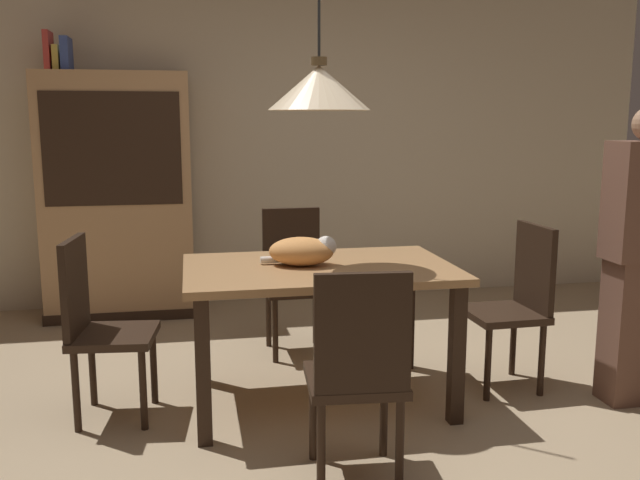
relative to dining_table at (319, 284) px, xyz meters
name	(u,v)px	position (x,y,z in m)	size (l,w,h in m)	color
ground	(349,432)	(0.07, -0.40, -0.65)	(10.00, 10.00, 0.00)	tan
back_wall	(277,126)	(0.07, 2.25, 0.80)	(6.40, 0.10, 2.90)	beige
dining_table	(319,284)	(0.00, 0.00, 0.00)	(1.40, 0.90, 0.75)	#A87A4C
chair_far_back	(294,273)	(0.00, 0.88, -0.14)	(0.41, 0.41, 0.93)	black
chair_left_side	(98,321)	(-1.13, 0.01, -0.14)	(0.44, 0.44, 0.93)	black
chair_right_side	(516,299)	(1.13, 0.00, -0.14)	(0.41, 0.41, 0.93)	black
chair_near_front	(358,368)	(-0.01, -0.88, -0.14)	(0.43, 0.43, 0.93)	black
cat_sleeping	(303,251)	(-0.08, 0.02, 0.18)	(0.40, 0.29, 0.16)	#E59951
pendant_lamp	(319,87)	(0.00, 0.00, 1.01)	(0.52, 0.52, 1.30)	beige
hutch_bookcase	(118,202)	(-1.19, 1.92, 0.24)	(1.12, 0.45, 1.85)	tan
book_red_tall	(49,51)	(-1.62, 1.92, 1.34)	(0.04, 0.22, 0.28)	#B73833
book_yellow_short	(57,58)	(-1.56, 1.92, 1.29)	(0.04, 0.20, 0.18)	gold
book_blue_wide	(67,54)	(-1.50, 1.92, 1.32)	(0.06, 0.24, 0.24)	#384C93
person_standing	(639,258)	(1.65, -0.31, 0.14)	(0.36, 0.22, 1.57)	brown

